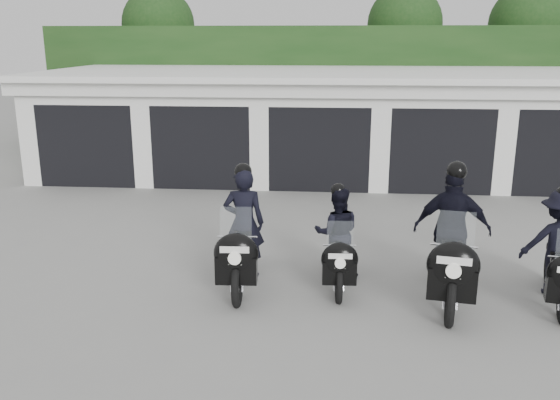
# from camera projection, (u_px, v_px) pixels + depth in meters

# --- Properties ---
(ground) EXTENTS (80.00, 80.00, 0.00)m
(ground) POSITION_uv_depth(u_px,v_px,m) (312.00, 270.00, 10.29)
(ground) COLOR gray
(ground) RESTS_ON ground
(garage_block) EXTENTS (16.40, 6.80, 2.96)m
(garage_block) POSITION_uv_depth(u_px,v_px,m) (321.00, 123.00, 17.65)
(garage_block) COLOR white
(garage_block) RESTS_ON ground
(background_vegetation) EXTENTS (20.00, 3.90, 5.80)m
(background_vegetation) POSITION_uv_depth(u_px,v_px,m) (334.00, 69.00, 21.94)
(background_vegetation) COLOR #183814
(background_vegetation) RESTS_ON ground
(police_bike_a) EXTENTS (0.74, 2.31, 2.01)m
(police_bike_a) POSITION_uv_depth(u_px,v_px,m) (242.00, 237.00, 9.54)
(police_bike_a) COLOR black
(police_bike_a) RESTS_ON ground
(police_bike_b) EXTENTS (0.78, 1.93, 1.68)m
(police_bike_b) POSITION_uv_depth(u_px,v_px,m) (337.00, 241.00, 9.64)
(police_bike_b) COLOR black
(police_bike_b) RESTS_ON ground
(police_bike_c) EXTENTS (1.27, 2.47, 2.16)m
(police_bike_c) POSITION_uv_depth(u_px,v_px,m) (452.00, 239.00, 9.07)
(police_bike_c) COLOR black
(police_bike_c) RESTS_ON ground
(police_bike_d) EXTENTS (1.18, 2.06, 1.81)m
(police_bike_d) POSITION_uv_depth(u_px,v_px,m) (559.00, 251.00, 8.98)
(police_bike_d) COLOR black
(police_bike_d) RESTS_ON ground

